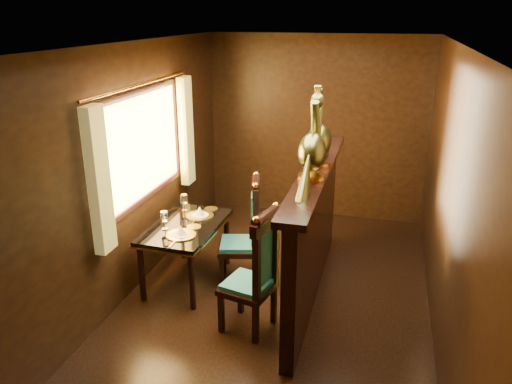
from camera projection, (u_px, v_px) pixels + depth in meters
ground at (274, 304)px, 5.00m from camera, size 5.00×5.00×0.00m
room_shell at (268, 151)px, 4.50m from camera, size 3.04×5.04×2.52m
partition at (313, 231)px, 4.95m from camera, size 0.26×2.70×1.36m
dining_table at (186, 230)px, 5.24m from camera, size 0.72×1.15×0.86m
chair_left at (259, 269)px, 4.38m from camera, size 0.53×0.55×1.22m
chair_right at (249, 229)px, 5.22m from camera, size 0.52×0.54×1.20m
peacock_left at (313, 135)px, 4.29m from camera, size 0.25×0.68×0.80m
peacock_right at (320, 126)px, 4.68m from camera, size 0.24×0.65×0.77m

